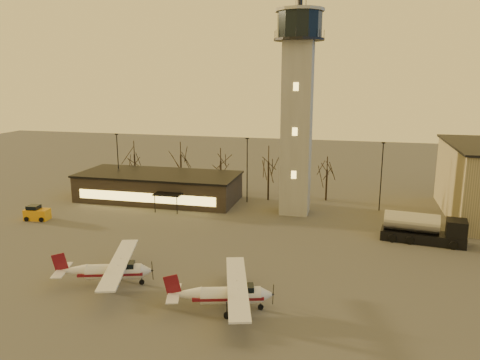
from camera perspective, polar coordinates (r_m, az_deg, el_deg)
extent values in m
plane|color=#45423F|center=(41.07, 1.14, -15.65)|extent=(220.00, 220.00, 0.00)
cube|color=gray|center=(66.20, 6.92, 6.07)|extent=(4.00, 4.00, 24.00)
cylinder|color=black|center=(65.94, 7.21, 16.62)|extent=(6.80, 6.80, 0.30)
cylinder|color=black|center=(66.10, 7.25, 18.22)|extent=(6.00, 6.00, 3.40)
cylinder|color=gray|center=(66.32, 7.30, 19.85)|extent=(6.60, 6.60, 0.40)
cube|color=black|center=(75.66, -9.87, -0.90)|extent=(25.00, 10.00, 4.00)
cube|color=black|center=(75.20, -9.93, 0.70)|extent=(25.40, 10.40, 0.30)
cube|color=#F2CA54|center=(71.34, -11.46, -2.12)|extent=(22.00, 0.08, 1.40)
cube|color=black|center=(68.63, -8.81, -1.74)|extent=(4.00, 2.00, 0.20)
cylinder|color=black|center=(80.28, -14.63, 1.85)|extent=(0.16, 0.16, 10.00)
cube|color=black|center=(79.52, -14.83, 5.42)|extent=(0.50, 0.25, 0.18)
cylinder|color=black|center=(72.55, 0.88, 1.14)|extent=(0.16, 0.16, 10.00)
cube|color=black|center=(71.71, 0.89, 5.09)|extent=(0.50, 0.25, 0.18)
cylinder|color=black|center=(70.92, 16.83, 0.32)|extent=(0.16, 0.16, 10.00)
cube|color=black|center=(70.06, 17.09, 4.36)|extent=(0.50, 0.25, 0.18)
cylinder|color=black|center=(85.89, -12.67, 1.19)|extent=(0.28, 0.28, 5.74)
cylinder|color=black|center=(80.19, -2.35, 0.51)|extent=(0.28, 0.28, 5.25)
cylinder|color=black|center=(74.28, 3.47, -0.13)|extent=(0.28, 0.28, 6.16)
cylinder|color=black|center=(75.34, 10.49, -0.60)|extent=(0.28, 0.28, 4.97)
cylinder|color=black|center=(84.52, -7.20, 1.17)|extent=(0.28, 0.28, 5.60)
cylinder|color=silver|center=(40.51, -1.15, -13.87)|extent=(5.28, 2.79, 1.44)
cone|color=silver|center=(40.67, 3.18, -13.77)|extent=(1.34, 1.59, 1.37)
cone|color=silver|center=(40.54, -6.62, -13.67)|extent=(2.89, 1.90, 1.22)
cube|color=black|center=(40.32, 0.46, -13.21)|extent=(1.91, 1.58, 0.77)
cube|color=#560C14|center=(40.53, -1.47, -13.94)|extent=(6.14, 3.08, 0.24)
cube|color=silver|center=(40.14, -0.34, -12.76)|extent=(4.97, 12.14, 0.15)
cube|color=silver|center=(40.58, -8.06, -13.51)|extent=(1.97, 3.78, 0.09)
cube|color=#560C14|center=(40.26, -8.26, -12.52)|extent=(1.50, 0.51, 1.87)
cylinder|color=silver|center=(46.44, -15.13, -10.72)|extent=(5.31, 2.90, 1.45)
cone|color=silver|center=(45.93, -11.40, -10.79)|extent=(1.37, 1.61, 1.38)
cone|color=silver|center=(47.29, -19.71, -10.39)|extent=(2.91, 1.96, 1.22)
cube|color=black|center=(46.04, -13.79, -10.18)|extent=(1.94, 1.61, 0.78)
cube|color=#5A0C16|center=(46.51, -15.40, -10.78)|extent=(6.17, 3.21, 0.24)
cube|color=silver|center=(46.00, -14.51, -9.74)|extent=(5.23, 12.17, 0.16)
cube|color=silver|center=(47.53, -20.90, -10.22)|extent=(2.05, 3.80, 0.09)
cube|color=#5A0C16|center=(47.28, -21.10, -9.34)|extent=(1.50, 0.54, 1.89)
cube|color=black|center=(60.24, 21.35, -6.49)|extent=(9.76, 3.87, 1.23)
cube|color=black|center=(59.97, 24.88, -5.38)|extent=(2.54, 2.83, 2.01)
cube|color=black|center=(59.94, 25.66, -5.13)|extent=(0.38, 2.12, 1.12)
cylinder|color=#A1A1A5|center=(59.71, 20.19, -4.82)|extent=(6.51, 3.13, 2.35)
cube|color=orange|center=(70.30, -23.49, -3.87)|extent=(3.41, 2.10, 1.50)
cube|color=black|center=(70.29, -23.85, -3.18)|extent=(1.68, 1.68, 0.86)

